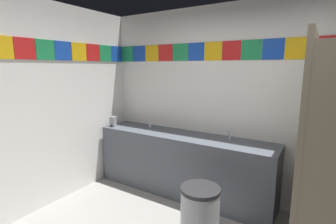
# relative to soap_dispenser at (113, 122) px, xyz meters

# --- Properties ---
(wall_back) EXTENTS (4.27, 0.09, 2.60)m
(wall_back) POSITION_rel_soap_dispenser_xyz_m (1.97, 0.47, 0.36)
(wall_back) COLOR white
(wall_back) RESTS_ON ground_plane
(wall_side) EXTENTS (0.09, 3.49, 2.60)m
(wall_side) POSITION_rel_soap_dispenser_xyz_m (-0.21, -1.31, 0.36)
(wall_side) COLOR white
(wall_side) RESTS_ON ground_plane
(vanity_counter) EXTENTS (2.55, 0.55, 0.86)m
(vanity_counter) POSITION_rel_soap_dispenser_xyz_m (1.16, 0.16, -0.50)
(vanity_counter) COLOR #4C515B
(vanity_counter) RESTS_ON ground_plane
(faucet_left) EXTENTS (0.04, 0.10, 0.14)m
(faucet_left) POSITION_rel_soap_dispenser_xyz_m (0.52, 0.25, -0.03)
(faucet_left) COLOR silver
(faucet_left) RESTS_ON vanity_counter
(faucet_right) EXTENTS (0.04, 0.10, 0.14)m
(faucet_right) POSITION_rel_soap_dispenser_xyz_m (1.80, 0.25, -0.03)
(faucet_right) COLOR silver
(faucet_right) RESTS_ON vanity_counter
(soap_dispenser) EXTENTS (0.09, 0.09, 0.16)m
(soap_dispenser) POSITION_rel_soap_dispenser_xyz_m (0.00, 0.00, 0.00)
(soap_dispenser) COLOR gray
(soap_dispenser) RESTS_ON vanity_counter
(stall_divider) EXTENTS (0.92, 1.60, 2.03)m
(stall_divider) POSITION_rel_soap_dispenser_xyz_m (2.84, -0.63, 0.07)
(stall_divider) COLOR #726651
(stall_divider) RESTS_ON ground_plane
(trash_bin) EXTENTS (0.41, 0.41, 0.60)m
(trash_bin) POSITION_rel_soap_dispenser_xyz_m (1.81, -0.65, -0.64)
(trash_bin) COLOR #999EA3
(trash_bin) RESTS_ON ground_plane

